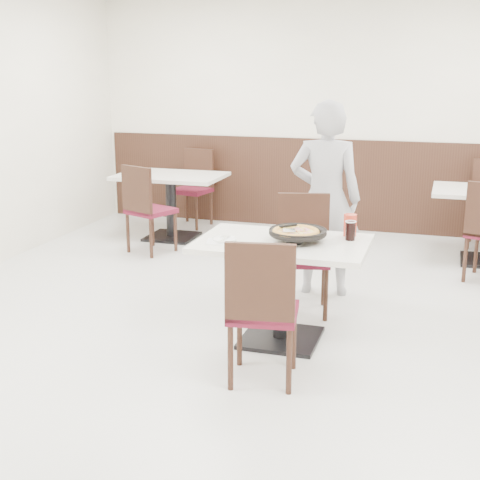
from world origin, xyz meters
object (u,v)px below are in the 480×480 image
(red_cup, at_px, (350,225))
(bg_chair_left_near, at_px, (151,209))
(pizza, at_px, (296,234))
(cola_glass, at_px, (350,231))
(main_table, at_px, (282,291))
(pizza_pan, at_px, (298,236))
(side_plate, at_px, (224,239))
(chair_far, at_px, (303,256))
(chair_near, at_px, (263,309))
(bg_table_left, at_px, (171,206))
(diner_person, at_px, (325,199))
(bg_chair_left_far, at_px, (191,189))

(red_cup, relative_size, bg_chair_left_near, 0.17)
(pizza, xyz_separation_m, red_cup, (0.33, 0.31, 0.02))
(cola_glass, bearing_deg, pizza, -152.32)
(main_table, height_order, cola_glass, cola_glass)
(pizza_pan, xyz_separation_m, side_plate, (-0.50, -0.13, -0.03))
(chair_far, bearing_deg, main_table, 74.81)
(chair_near, bearing_deg, pizza_pan, 75.98)
(chair_far, relative_size, bg_chair_left_near, 1.00)
(pizza, bearing_deg, cola_glass, 27.68)
(bg_table_left, bearing_deg, side_plate, -59.80)
(chair_far, bearing_deg, diner_person, -109.97)
(side_plate, bearing_deg, cola_glass, 18.41)
(pizza, distance_m, diner_person, 1.18)
(chair_near, height_order, diner_person, diner_person)
(chair_near, bearing_deg, chair_far, 82.26)
(side_plate, bearing_deg, main_table, 15.83)
(red_cup, distance_m, bg_chair_left_far, 3.77)
(cola_glass, height_order, diner_person, diner_person)
(chair_far, bearing_deg, bg_table_left, -57.60)
(pizza_pan, distance_m, pizza, 0.04)
(pizza, xyz_separation_m, diner_person, (-0.01, 1.18, 0.03))
(bg_chair_left_near, bearing_deg, chair_near, -30.72)
(chair_far, xyz_separation_m, bg_chair_left_near, (-1.94, 1.32, 0.00))
(red_cup, distance_m, bg_table_left, 3.32)
(pizza_pan, xyz_separation_m, diner_person, (-0.01, 1.14, 0.05))
(chair_near, height_order, pizza_pan, chair_near)
(side_plate, xyz_separation_m, red_cup, (0.83, 0.40, 0.07))
(pizza_pan, height_order, diner_person, diner_person)
(main_table, relative_size, chair_near, 1.26)
(main_table, relative_size, bg_chair_left_far, 1.26)
(main_table, distance_m, side_plate, 0.56)
(chair_far, distance_m, bg_chair_left_far, 3.25)
(pizza, relative_size, red_cup, 2.01)
(chair_far, height_order, cola_glass, chair_far)
(chair_near, height_order, red_cup, chair_near)
(chair_far, bearing_deg, chair_near, 77.79)
(diner_person, bearing_deg, cola_glass, 103.77)
(side_plate, relative_size, bg_chair_left_far, 0.17)
(diner_person, bearing_deg, red_cup, 105.10)
(chair_far, distance_m, bg_table_left, 2.77)
(side_plate, bearing_deg, red_cup, 25.92)
(chair_near, bearing_deg, diner_person, 79.89)
(side_plate, height_order, bg_chair_left_far, bg_chair_left_far)
(main_table, bearing_deg, bg_chair_left_near, 134.70)
(side_plate, bearing_deg, pizza_pan, 14.57)
(pizza, distance_m, bg_chair_left_near, 2.82)
(diner_person, distance_m, bg_table_left, 2.51)
(chair_near, height_order, side_plate, chair_near)
(chair_far, distance_m, diner_person, 0.66)
(main_table, bearing_deg, diner_person, 85.54)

